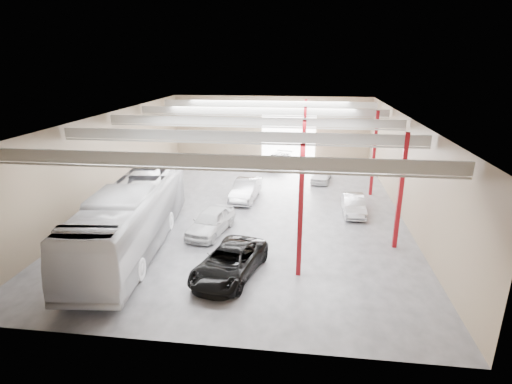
% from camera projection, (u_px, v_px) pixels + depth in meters
% --- Properties ---
extents(depot_shell, '(22.12, 32.12, 7.06)m').
position_uv_depth(depot_shell, '(255.00, 142.00, 29.86)').
color(depot_shell, '#4D4D52').
rests_on(depot_shell, ground).
extents(coach_bus, '(4.62, 14.36, 3.93)m').
position_uv_depth(coach_bus, '(132.00, 217.00, 23.56)').
color(coach_bus, silver).
rests_on(coach_bus, ground).
extents(black_sedan, '(3.87, 6.12, 1.57)m').
position_uv_depth(black_sedan, '(230.00, 262.00, 20.78)').
color(black_sedan, black).
rests_on(black_sedan, ground).
extents(car_row_a, '(2.83, 5.05, 1.62)m').
position_uv_depth(car_row_a, '(211.00, 221.00, 25.93)').
color(car_row_a, silver).
rests_on(car_row_a, ground).
extents(car_row_b, '(2.14, 5.08, 1.63)m').
position_uv_depth(car_row_b, '(246.00, 190.00, 32.24)').
color(car_row_b, '#A6A6AB').
rests_on(car_row_b, ground).
extents(car_row_c, '(3.47, 5.22, 1.41)m').
position_uv_depth(car_row_c, '(276.00, 161.00, 41.96)').
color(car_row_c, slate).
rests_on(car_row_c, ground).
extents(car_right_near, '(1.50, 4.25, 1.40)m').
position_uv_depth(car_right_near, '(353.00, 204.00, 29.29)').
color(car_right_near, silver).
rests_on(car_right_near, ground).
extents(car_right_far, '(2.24, 4.24, 1.37)m').
position_uv_depth(car_right_far, '(321.00, 174.00, 37.09)').
color(car_right_far, white).
rests_on(car_right_far, ground).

